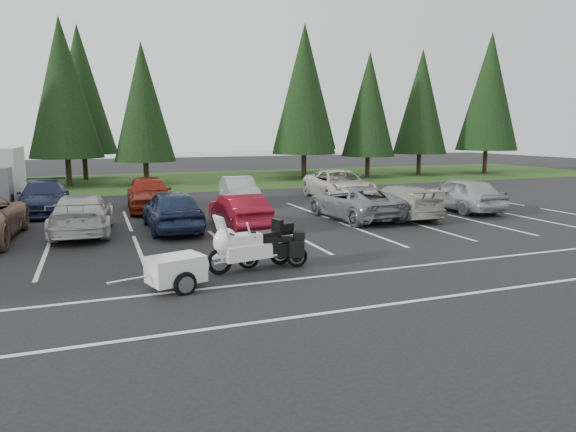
{
  "coord_description": "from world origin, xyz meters",
  "views": [
    {
      "loc": [
        -3.37,
        -15.08,
        3.66
      ],
      "look_at": [
        2.14,
        -0.5,
        1.1
      ],
      "focal_mm": 32.0,
      "sensor_mm": 36.0,
      "label": 1
    }
  ],
  "objects_px": {
    "car_near_3": "(82,214)",
    "adventure_motorcycle": "(273,245)",
    "car_far_2": "(149,193)",
    "cargo_trailer": "(176,273)",
    "car_near_4": "(172,210)",
    "car_far_1": "(44,197)",
    "car_near_7": "(399,201)",
    "car_far_3": "(239,190)",
    "car_near_8": "(462,194)",
    "car_near_5": "(239,211)",
    "car_near_6": "(354,202)",
    "car_far_4": "(339,185)",
    "touring_motorcycle": "(251,241)"
  },
  "relations": [
    {
      "from": "car_far_3",
      "to": "cargo_trailer",
      "type": "relative_size",
      "value": 2.35
    },
    {
      "from": "car_far_1",
      "to": "car_near_4",
      "type": "bearing_deg",
      "value": -52.69
    },
    {
      "from": "car_far_3",
      "to": "adventure_motorcycle",
      "type": "distance_m",
      "value": 12.74
    },
    {
      "from": "car_far_2",
      "to": "adventure_motorcycle",
      "type": "distance_m",
      "value": 12.0
    },
    {
      "from": "car_near_8",
      "to": "cargo_trailer",
      "type": "relative_size",
      "value": 2.57
    },
    {
      "from": "car_near_4",
      "to": "car_near_8",
      "type": "bearing_deg",
      "value": 179.83
    },
    {
      "from": "car_near_7",
      "to": "touring_motorcycle",
      "type": "height_order",
      "value": "touring_motorcycle"
    },
    {
      "from": "car_near_4",
      "to": "car_near_8",
      "type": "xyz_separation_m",
      "value": [
        13.37,
        0.11,
        0.0
      ]
    },
    {
      "from": "car_near_6",
      "to": "cargo_trailer",
      "type": "distance_m",
      "value": 11.32
    },
    {
      "from": "car_far_2",
      "to": "car_far_4",
      "type": "distance_m",
      "value": 10.11
    },
    {
      "from": "car_near_5",
      "to": "car_far_3",
      "type": "relative_size",
      "value": 0.97
    },
    {
      "from": "car_far_2",
      "to": "car_far_3",
      "type": "distance_m",
      "value": 4.59
    },
    {
      "from": "car_near_6",
      "to": "adventure_motorcycle",
      "type": "distance_m",
      "value": 8.61
    },
    {
      "from": "car_near_4",
      "to": "car_far_4",
      "type": "relative_size",
      "value": 0.8
    },
    {
      "from": "adventure_motorcycle",
      "to": "car_far_1",
      "type": "bearing_deg",
      "value": 130.16
    },
    {
      "from": "car_near_3",
      "to": "car_near_7",
      "type": "distance_m",
      "value": 12.79
    },
    {
      "from": "touring_motorcycle",
      "to": "car_near_8",
      "type": "bearing_deg",
      "value": 16.18
    },
    {
      "from": "car_near_6",
      "to": "cargo_trailer",
      "type": "xyz_separation_m",
      "value": [
        -8.57,
        -7.39,
        -0.29
      ]
    },
    {
      "from": "car_far_2",
      "to": "touring_motorcycle",
      "type": "distance_m",
      "value": 11.87
    },
    {
      "from": "car_near_5",
      "to": "adventure_motorcycle",
      "type": "distance_m",
      "value": 6.08
    },
    {
      "from": "car_near_6",
      "to": "car_far_1",
      "type": "height_order",
      "value": "car_far_1"
    },
    {
      "from": "car_near_6",
      "to": "touring_motorcycle",
      "type": "bearing_deg",
      "value": 40.96
    },
    {
      "from": "adventure_motorcycle",
      "to": "car_near_4",
      "type": "bearing_deg",
      "value": 117.68
    },
    {
      "from": "car_far_3",
      "to": "touring_motorcycle",
      "type": "distance_m",
      "value": 12.82
    },
    {
      "from": "car_far_1",
      "to": "car_near_7",
      "type": "bearing_deg",
      "value": -25.25
    },
    {
      "from": "car_near_7",
      "to": "car_near_4",
      "type": "bearing_deg",
      "value": -0.85
    },
    {
      "from": "touring_motorcycle",
      "to": "car_near_4",
      "type": "bearing_deg",
      "value": 88.32
    },
    {
      "from": "car_far_1",
      "to": "car_far_2",
      "type": "bearing_deg",
      "value": -10.51
    },
    {
      "from": "car_far_3",
      "to": "touring_motorcycle",
      "type": "relative_size",
      "value": 1.48
    },
    {
      "from": "car_near_3",
      "to": "car_far_1",
      "type": "bearing_deg",
      "value": -69.74
    },
    {
      "from": "car_near_5",
      "to": "car_far_1",
      "type": "xyz_separation_m",
      "value": [
        -7.3,
        6.53,
        0.07
      ]
    },
    {
      "from": "cargo_trailer",
      "to": "car_far_2",
      "type": "bearing_deg",
      "value": 69.99
    },
    {
      "from": "touring_motorcycle",
      "to": "car_far_1",
      "type": "bearing_deg",
      "value": 103.62
    },
    {
      "from": "car_near_4",
      "to": "car_far_3",
      "type": "distance_m",
      "value": 7.37
    },
    {
      "from": "car_near_6",
      "to": "car_near_7",
      "type": "height_order",
      "value": "car_near_6"
    },
    {
      "from": "car_far_2",
      "to": "car_far_1",
      "type": "bearing_deg",
      "value": 172.75
    },
    {
      "from": "car_near_3",
      "to": "adventure_motorcycle",
      "type": "xyz_separation_m",
      "value": [
        4.9,
        -6.92,
        -0.09
      ]
    },
    {
      "from": "car_near_7",
      "to": "car_far_3",
      "type": "distance_m",
      "value": 8.38
    },
    {
      "from": "car_near_3",
      "to": "cargo_trailer",
      "type": "height_order",
      "value": "car_near_3"
    },
    {
      "from": "car_near_4",
      "to": "car_far_2",
      "type": "height_order",
      "value": "car_far_2"
    },
    {
      "from": "car_far_2",
      "to": "cargo_trailer",
      "type": "height_order",
      "value": "car_far_2"
    },
    {
      "from": "car_near_6",
      "to": "car_near_3",
      "type": "bearing_deg",
      "value": -6.65
    },
    {
      "from": "car_far_3",
      "to": "car_near_7",
      "type": "bearing_deg",
      "value": -45.46
    },
    {
      "from": "car_far_2",
      "to": "adventure_motorcycle",
      "type": "xyz_separation_m",
      "value": [
        2.06,
        -11.82,
        -0.18
      ]
    },
    {
      "from": "car_near_7",
      "to": "touring_motorcycle",
      "type": "relative_size",
      "value": 1.7
    },
    {
      "from": "car_far_1",
      "to": "car_far_3",
      "type": "height_order",
      "value": "car_far_1"
    },
    {
      "from": "car_far_4",
      "to": "car_near_7",
      "type": "bearing_deg",
      "value": -86.49
    },
    {
      "from": "car_near_7",
      "to": "adventure_motorcycle",
      "type": "xyz_separation_m",
      "value": [
        -7.87,
        -6.08,
        -0.06
      ]
    },
    {
      "from": "car_near_5",
      "to": "car_far_3",
      "type": "xyz_separation_m",
      "value": [
        1.77,
        6.45,
        0.02
      ]
    },
    {
      "from": "car_near_4",
      "to": "adventure_motorcycle",
      "type": "xyz_separation_m",
      "value": [
        1.75,
        -6.46,
        -0.14
      ]
    }
  ]
}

